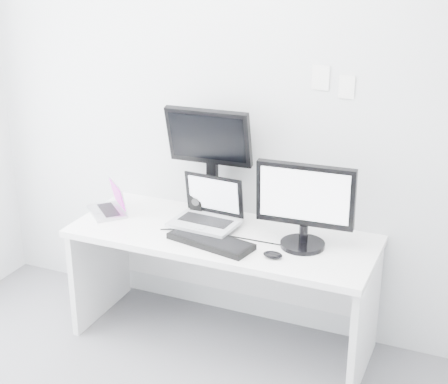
{
  "coord_description": "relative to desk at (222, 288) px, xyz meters",
  "views": [
    {
      "loc": [
        1.43,
        -2.04,
        2.37
      ],
      "look_at": [
        0.02,
        1.23,
        1.0
      ],
      "focal_mm": 53.98,
      "sensor_mm": 36.0,
      "label": 1
    }
  ],
  "objects": [
    {
      "name": "speaker",
      "position": [
        -0.24,
        0.18,
        0.44
      ],
      "size": [
        0.08,
        0.08,
        0.16
      ],
      "primitive_type": "cube",
      "rotation": [
        0.0,
        0.0,
        0.07
      ],
      "color": "black",
      "rests_on": "desk"
    },
    {
      "name": "wall_note_1",
      "position": [
        0.6,
        0.34,
        1.22
      ],
      "size": [
        0.09,
        0.0,
        0.13
      ],
      "primitive_type": "cube",
      "color": "white",
      "rests_on": "back_wall"
    },
    {
      "name": "keyboard",
      "position": [
        -0.0,
        -0.16,
        0.38
      ],
      "size": [
        0.53,
        0.28,
        0.03
      ],
      "primitive_type": "cube",
      "rotation": [
        0.0,
        0.0,
        -0.21
      ],
      "color": "black",
      "rests_on": "desk"
    },
    {
      "name": "rear_monitor",
      "position": [
        -0.18,
        0.23,
        0.72
      ],
      "size": [
        0.53,
        0.21,
        0.71
      ],
      "primitive_type": "cube",
      "rotation": [
        0.0,
        0.0,
        0.04
      ],
      "color": "black",
      "rests_on": "desk"
    },
    {
      "name": "mouse",
      "position": [
        0.38,
        -0.18,
        0.38
      ],
      "size": [
        0.11,
        0.07,
        0.04
      ],
      "primitive_type": "ellipsoid",
      "rotation": [
        0.0,
        0.0,
        0.02
      ],
      "color": "black",
      "rests_on": "desk"
    },
    {
      "name": "desk",
      "position": [
        0.0,
        0.0,
        0.0
      ],
      "size": [
        1.8,
        0.7,
        0.73
      ],
      "primitive_type": "cube",
      "color": "white",
      "rests_on": "ground"
    },
    {
      "name": "macbook",
      "position": [
        -0.79,
        -0.0,
        0.47
      ],
      "size": [
        0.35,
        0.34,
        0.21
      ],
      "primitive_type": "cube",
      "rotation": [
        0.0,
        0.0,
        -0.75
      ],
      "color": "#A8A8AC",
      "rests_on": "desk"
    },
    {
      "name": "wall_note_0",
      "position": [
        0.45,
        0.34,
        1.26
      ],
      "size": [
        0.1,
        0.0,
        0.14
      ],
      "primitive_type": "cube",
      "color": "white",
      "rests_on": "back_wall"
    },
    {
      "name": "back_wall",
      "position": [
        0.0,
        0.35,
        0.99
      ],
      "size": [
        3.6,
        0.0,
        3.6
      ],
      "primitive_type": "plane",
      "rotation": [
        1.57,
        0.0,
        0.0
      ],
      "color": "silver",
      "rests_on": "ground"
    },
    {
      "name": "dell_laptop",
      "position": [
        -0.12,
        0.01,
        0.52
      ],
      "size": [
        0.4,
        0.32,
        0.32
      ],
      "primitive_type": "cube",
      "rotation": [
        0.0,
        0.0,
        -0.07
      ],
      "color": "#A6A9AE",
      "rests_on": "desk"
    },
    {
      "name": "samsung_monitor",
      "position": [
        0.48,
        0.02,
        0.62
      ],
      "size": [
        0.56,
        0.28,
        0.5
      ],
      "primitive_type": "cube",
      "rotation": [
        0.0,
        0.0,
        0.06
      ],
      "color": "black",
      "rests_on": "desk"
    }
  ]
}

